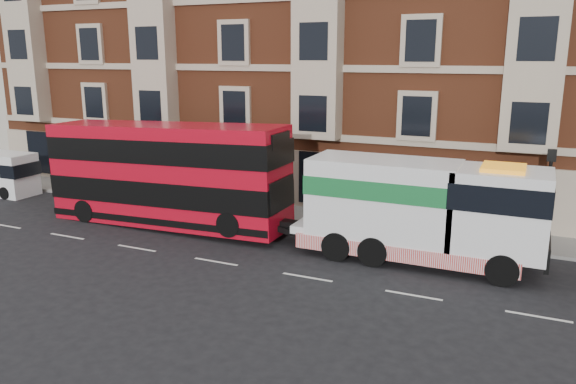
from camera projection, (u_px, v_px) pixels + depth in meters
The scene contains 8 objects.
ground at pixel (216, 262), 22.73m from camera, with size 120.00×120.00×0.00m, color black.
sidewalk at pixel (291, 214), 29.35m from camera, with size 90.00×3.00×0.15m, color slate.
victorian_terrace at pixel (350, 22), 33.43m from camera, with size 45.00×12.00×20.40m.
lamp_post_west at pixel (179, 160), 29.98m from camera, with size 0.35×0.15×4.35m.
lamp_post_east at pixel (548, 193), 22.80m from camera, with size 0.35×0.15×4.35m.
double_decker_bus at pixel (166, 173), 27.04m from camera, with size 12.25×2.81×4.96m.
tow_truck at pixel (417, 209), 22.34m from camera, with size 9.82×2.90×4.09m.
pedestrian at pixel (182, 185), 31.67m from camera, with size 0.61×0.40×1.68m, color black.
Camera 1 is at (11.44, -18.33, 8.13)m, focal length 35.00 mm.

